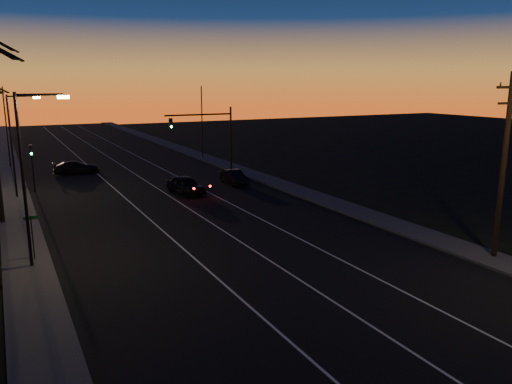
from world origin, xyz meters
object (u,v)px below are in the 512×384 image
right_car (234,177)px  lead_car (186,185)px  utility_pole (504,163)px  signal_mast (210,130)px  cross_car (76,168)px

right_car → lead_car: bearing=-161.0°
utility_pole → signal_mast: (-4.46, 29.99, -0.53)m
signal_mast → lead_car: (-5.09, -6.87, -4.00)m
lead_car → right_car: (5.46, 1.88, -0.10)m
signal_mast → cross_car: signal_mast is taller
cross_car → utility_pole: bearing=-66.2°
lead_car → utility_pole: bearing=-67.5°
utility_pole → cross_car: bearing=113.8°
signal_mast → cross_car: 14.86m
signal_mast → utility_pole: bearing=-81.5°
signal_mast → lead_car: 9.44m
right_car → cross_car: (-12.46, 12.60, 0.01)m
utility_pole → right_car: size_ratio=2.45×
utility_pole → lead_car: (-9.55, 23.12, -4.53)m
lead_car → cross_car: (-6.99, 14.48, -0.10)m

